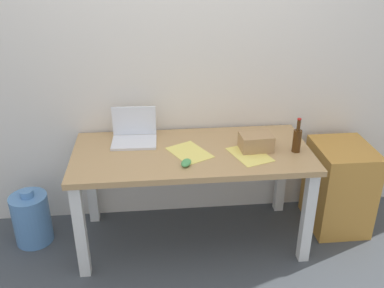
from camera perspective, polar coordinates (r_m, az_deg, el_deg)
ground_plane at (r=3.30m, az=0.00°, el=-12.26°), size 8.00×8.00×0.00m
back_wall at (r=3.11m, az=-0.80°, el=12.16°), size 5.20×0.08×2.60m
desk at (r=2.95m, az=0.00°, el=-2.64°), size 1.61×0.73×0.73m
laptop_left at (r=3.05m, az=-7.67°, el=1.22°), size 0.32×0.24×0.23m
beer_bottle at (r=2.94m, az=13.74°, el=0.58°), size 0.06×0.06×0.24m
computer_mouse at (r=2.72m, az=-0.78°, el=-2.50°), size 0.09×0.11×0.03m
cardboard_box at (r=2.93m, az=8.48°, el=0.26°), size 0.22×0.17×0.11m
paper_sheet_front_right at (r=2.88m, az=7.65°, el=-1.38°), size 0.29×0.35×0.00m
paper_sheet_center at (r=2.88m, az=-0.34°, el=-1.13°), size 0.32×0.36×0.00m
water_cooler_jug at (r=3.37m, az=-20.49°, el=-9.21°), size 0.27×0.27×0.43m
filing_cabinet at (r=3.45m, az=18.86°, el=-5.34°), size 0.40×0.48×0.66m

